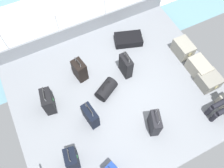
{
  "coord_description": "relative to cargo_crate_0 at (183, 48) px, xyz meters",
  "views": [
    {
      "loc": [
        2.23,
        -1.29,
        5.16
      ],
      "look_at": [
        -0.15,
        -0.1,
        0.25
      ],
      "focal_mm": 36.26,
      "sensor_mm": 36.0,
      "label": 1
    }
  ],
  "objects": [
    {
      "name": "ground_plane",
      "position": [
        0.3,
        -2.14,
        -0.23
      ],
      "size": [
        4.4,
        5.2,
        0.06
      ],
      "primitive_type": "cube",
      "color": "gray"
    },
    {
      "name": "gunwale_port",
      "position": [
        -1.87,
        -2.14,
        0.02
      ],
      "size": [
        0.06,
        5.2,
        0.45
      ],
      "primitive_type": "cube",
      "color": "gray",
      "rests_on": "ground_plane"
    },
    {
      "name": "railing_port",
      "position": [
        -1.87,
        -2.14,
        0.58
      ],
      "size": [
        0.04,
        4.2,
        1.02
      ],
      "color": "silver",
      "rests_on": "ground_plane"
    },
    {
      "name": "sea_wake",
      "position": [
        -3.3,
        -2.14,
        -0.54
      ],
      "size": [
        12.0,
        12.0,
        0.01
      ],
      "color": "#6B99A8",
      "rests_on": "ground_plane"
    },
    {
      "name": "cargo_crate_0",
      "position": [
        0.0,
        0.0,
        0.0
      ],
      "size": [
        0.59,
        0.39,
        0.4
      ],
      "color": "gray",
      "rests_on": "ground_plane"
    },
    {
      "name": "cargo_crate_1",
      "position": [
        0.69,
        0.01,
        -0.01
      ],
      "size": [
        0.62,
        0.4,
        0.39
      ],
      "color": "#9E9989",
      "rests_on": "ground_plane"
    },
    {
      "name": "cargo_crate_2",
      "position": [
        1.12,
        0.02,
        -0.03
      ],
      "size": [
        0.52,
        0.5,
        0.35
      ],
      "color": "gray",
      "rests_on": "ground_plane"
    },
    {
      "name": "suitcase_0",
      "position": [
        1.39,
        -3.79,
        0.1
      ],
      "size": [
        0.38,
        0.29,
        0.76
      ],
      "color": "black",
      "rests_on": "ground_plane"
    },
    {
      "name": "suitcase_1",
      "position": [
        -0.55,
        -2.81,
        0.1
      ],
      "size": [
        0.41,
        0.32,
        0.73
      ],
      "color": "black",
      "rests_on": "ground_plane"
    },
    {
      "name": "suitcase_2",
      "position": [
        -0.08,
        -3.8,
        0.1
      ],
      "size": [
        0.48,
        0.3,
        0.76
      ],
      "color": "black",
      "rests_on": "ground_plane"
    },
    {
      "name": "suitcase_3",
      "position": [
        -0.13,
        -1.71,
        0.11
      ],
      "size": [
        0.42,
        0.2,
        0.77
      ],
      "color": "black",
      "rests_on": "ground_plane"
    },
    {
      "name": "suitcase_4",
      "position": [
        1.49,
        -1.85,
        0.1
      ],
      "size": [
        0.46,
        0.32,
        0.83
      ],
      "color": "black",
      "rests_on": "ground_plane"
    },
    {
      "name": "suitcase_5",
      "position": [
        0.69,
        -3.06,
        0.08
      ],
      "size": [
        0.48,
        0.28,
        0.76
      ],
      "color": "black",
      "rests_on": "ground_plane"
    },
    {
      "name": "suitcase_6",
      "position": [
        -1.01,
        -1.14,
        -0.1
      ],
      "size": [
        0.68,
        0.87,
        0.21
      ],
      "color": "black",
      "rests_on": "ground_plane"
    },
    {
      "name": "duffel_bag",
      "position": [
        0.18,
        -2.42,
        -0.03
      ],
      "size": [
        0.56,
        0.64,
        0.48
      ],
      "color": "black",
      "rests_on": "ground_plane"
    }
  ]
}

